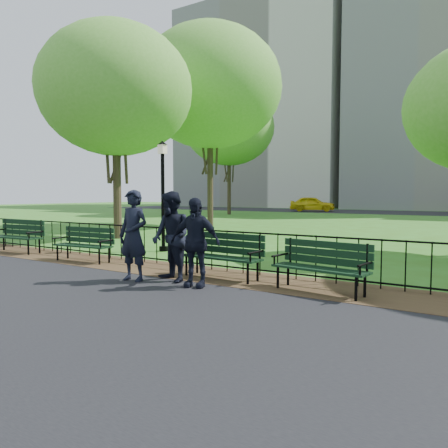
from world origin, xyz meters
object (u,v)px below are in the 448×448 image
Objects in this scene: tree_mid_w at (210,87)px; person_mid at (171,237)px; tree_near_w at (115,90)px; person_left at (133,235)px; park_bench_main at (210,248)px; tree_far_w at (229,127)px; lamppost at (163,192)px; person_right at (195,242)px; taxi at (312,204)px; park_bench_left_a at (85,240)px; park_bench_right_a at (322,261)px; park_bench_left_b at (18,232)px.

tree_mid_w is 15.87m from person_mid.
person_left is (6.28, -5.54, -4.61)m from tree_near_w.
tree_mid_w is (-8.01, 11.61, 6.54)m from park_bench_main.
lamppost is at bearing -62.71° from tree_far_w.
tree_mid_w is (-4.58, 9.05, 5.40)m from lamppost.
tree_near_w is 9.85m from person_mid.
lamppost is 4.64m from person_mid.
park_bench_main is 0.99m from person_right.
taxi is (-6.91, 29.36, -1.03)m from lamppost.
person_mid is 0.66m from person_right.
person_left is (12.81, -23.80, -6.10)m from tree_far_w.
park_bench_left_a is 0.21× the size of tree_near_w.
park_bench_right_a is 1.07× the size of person_right.
lamppost is 5.70m from tree_near_w.
tree_mid_w reaches higher than park_bench_main.
taxi is at bearing 129.31° from person_mid.
park_bench_left_a is 0.95× the size of person_left.
tree_mid_w is 5.96× the size of person_mid.
person_left is (-3.40, -1.04, 0.34)m from park_bench_right_a.
lamppost is at bearing 123.71° from person_right.
person_mid is (6.37, -0.86, 0.29)m from park_bench_left_b.
park_bench_main is 0.42× the size of taxi.
taxi is at bearing 92.00° from park_bench_left_b.
person_left is 1.09× the size of person_right.
person_left is 0.42× the size of taxi.
park_bench_main is 0.22× the size of tree_near_w.
person_mid is 0.41× the size of taxi.
lamppost is 23.25m from tree_far_w.
park_bench_right_a is 34.43m from taxi.
lamppost is at bearing 175.35° from taxi.
tree_mid_w reaches higher than park_bench_right_a.
lamppost reaches higher than taxi.
tree_mid_w reaches higher than park_bench_left_a.
park_bench_right_a is 6.50m from lamppost.
park_bench_left_b is at bearing -165.43° from person_mid.
tree_near_w is 4.59× the size of person_mid.
tree_far_w reaches higher than person_mid.
tree_mid_w is 16.32m from person_right.
person_right is at bearing 11.26° from person_mid.
taxi is (-10.35, 31.92, 0.12)m from park_bench_main.
taxi is (-10.66, 32.83, -0.09)m from person_right.
person_right reaches higher than park_bench_main.
park_bench_right_a is at bearing 37.03° from person_mid.
tree_far_w is 27.71m from person_left.
park_bench_left_b is at bearing 174.10° from park_bench_left_a.
person_right is (4.06, -0.92, 0.29)m from park_bench_left_a.
park_bench_main is 4.43m from lamppost.
taxi is (-12.73, 31.99, 0.18)m from park_bench_right_a.
person_right is (0.65, -0.13, -0.06)m from person_mid.
park_bench_left_a is at bearing -176.94° from park_bench_main.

